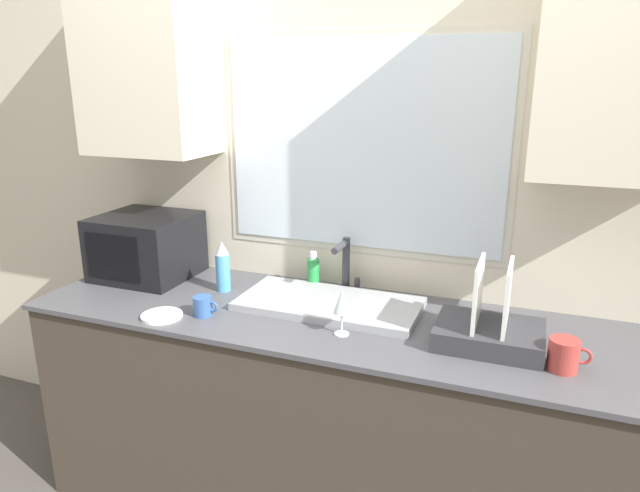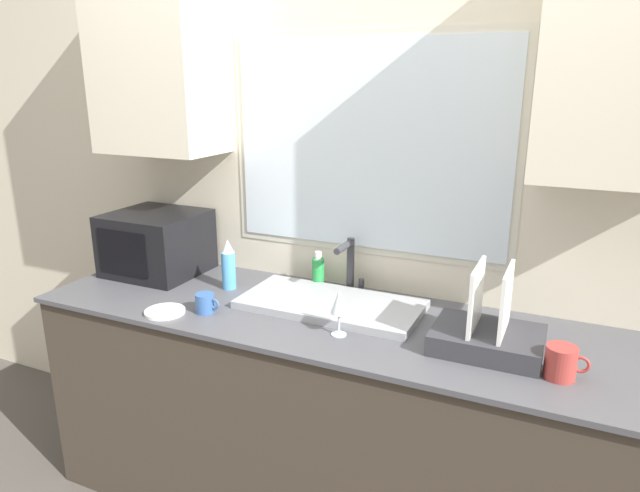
% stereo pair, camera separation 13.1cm
% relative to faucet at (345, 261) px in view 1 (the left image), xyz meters
% --- Properties ---
extents(countertop, '(2.38, 0.70, 0.89)m').
position_rel_faucet_xyz_m(countertop, '(0.03, -0.25, -0.58)').
color(countertop, '#42382D').
rests_on(countertop, ground_plane).
extents(wall_back, '(6.00, 0.38, 2.60)m').
position_rel_faucet_xyz_m(wall_back, '(0.03, 0.07, 0.39)').
color(wall_back, beige).
rests_on(wall_back, ground_plane).
extents(sink_basin, '(0.70, 0.35, 0.03)m').
position_rel_faucet_xyz_m(sink_basin, '(-0.00, -0.18, -0.12)').
color(sink_basin, '#9EA0A5').
rests_on(sink_basin, countertop).
extents(faucet, '(0.08, 0.17, 0.23)m').
position_rel_faucet_xyz_m(faucet, '(0.00, 0.00, 0.00)').
color(faucet, '#333338').
rests_on(faucet, countertop).
extents(microwave, '(0.40, 0.38, 0.28)m').
position_rel_faucet_xyz_m(microwave, '(-0.90, -0.12, 0.00)').
color(microwave, black).
rests_on(microwave, countertop).
extents(dish_rack, '(0.35, 0.27, 0.29)m').
position_rel_faucet_xyz_m(dish_rack, '(0.61, -0.29, -0.08)').
color(dish_rack, '#333338').
rests_on(dish_rack, countertop).
extents(spray_bottle, '(0.06, 0.06, 0.22)m').
position_rel_faucet_xyz_m(spray_bottle, '(-0.49, -0.17, -0.03)').
color(spray_bottle, '#4C99D8').
rests_on(spray_bottle, countertop).
extents(soap_bottle, '(0.05, 0.05, 0.16)m').
position_rel_faucet_xyz_m(soap_bottle, '(-0.15, 0.01, -0.07)').
color(soap_bottle, '#268C3F').
rests_on(soap_bottle, countertop).
extents(mug_near_sink, '(0.10, 0.07, 0.08)m').
position_rel_faucet_xyz_m(mug_near_sink, '(-0.42, -0.43, -0.10)').
color(mug_near_sink, '#335999').
rests_on(mug_near_sink, countertop).
extents(wine_glass, '(0.06, 0.06, 0.17)m').
position_rel_faucet_xyz_m(wine_glass, '(0.12, -0.39, -0.02)').
color(wine_glass, silver).
rests_on(wine_glass, countertop).
extents(mug_by_rack, '(0.13, 0.09, 0.10)m').
position_rel_faucet_xyz_m(mug_by_rack, '(0.84, -0.39, -0.09)').
color(mug_by_rack, '#A53833').
rests_on(mug_by_rack, countertop).
extents(small_plate, '(0.15, 0.15, 0.01)m').
position_rel_faucet_xyz_m(small_plate, '(-0.56, -0.50, -0.13)').
color(small_plate, white).
rests_on(small_plate, countertop).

